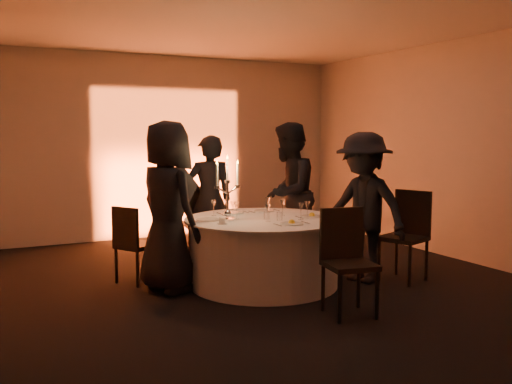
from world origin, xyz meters
name	(u,v)px	position (x,y,z in m)	size (l,w,h in m)	color
floor	(264,284)	(0.00, 0.00, 0.00)	(7.00, 7.00, 0.00)	black
ceiling	(264,17)	(0.00, 0.00, 3.00)	(7.00, 7.00, 0.00)	silver
wall_back	(168,147)	(0.00, 3.50, 1.50)	(7.00, 7.00, 0.00)	#AAA69E
wall_right	(461,150)	(3.00, 0.00, 1.50)	(7.00, 7.00, 0.00)	#AAA69E
uplighter_fixture	(175,235)	(0.00, 3.20, 0.05)	(0.25, 0.12, 0.10)	black
banquet_table	(264,252)	(0.00, 0.00, 0.38)	(1.80, 1.80, 0.77)	black
chair_left	(132,240)	(-1.33, 0.72, 0.50)	(0.54, 0.54, 0.90)	black
chair_back_left	(200,219)	(-0.13, 1.71, 0.53)	(0.44, 0.44, 0.94)	black
chair_back_right	(289,221)	(1.08, 1.34, 0.48)	(0.53, 0.53, 0.86)	black
chair_right	(407,230)	(1.63, -0.54, 0.60)	(0.59, 0.59, 1.05)	black
chair_front	(346,254)	(0.25, -1.26, 0.57)	(0.51, 0.51, 1.01)	black
guest_left	(168,206)	(-1.05, 0.26, 0.93)	(0.91, 0.59, 1.87)	black
guest_back_left	(209,200)	(-0.17, 1.25, 0.85)	(0.62, 0.41, 1.70)	black
guest_back_right	(288,193)	(0.79, 0.83, 0.94)	(0.91, 0.71, 1.87)	black
guest_right	(363,207)	(1.11, -0.37, 0.87)	(1.13, 0.65, 1.74)	black
plate_left	(208,220)	(-0.62, 0.14, 0.78)	(0.36, 0.27, 0.01)	white
plate_back_left	(233,213)	(-0.16, 0.52, 0.78)	(0.36, 0.26, 0.01)	white
plate_back_right	(264,211)	(0.25, 0.49, 0.78)	(0.36, 0.25, 0.01)	white
plate_right	(312,215)	(0.54, -0.16, 0.79)	(0.36, 0.24, 0.08)	white
plate_front	(292,223)	(0.07, -0.52, 0.79)	(0.36, 0.25, 0.08)	white
coffee_cup	(222,221)	(-0.58, -0.17, 0.80)	(0.11, 0.11, 0.07)	white
candelabra	(228,198)	(-0.44, 0.03, 1.02)	(0.30, 0.15, 0.72)	silver
wine_glass_a	(268,202)	(0.23, 0.34, 0.91)	(0.07, 0.07, 0.19)	silver
wine_glass_b	(268,209)	(-0.08, -0.25, 0.91)	(0.07, 0.07, 0.19)	silver
wine_glass_c	(214,204)	(-0.45, 0.41, 0.91)	(0.07, 0.07, 0.19)	silver
wine_glass_d	(233,206)	(-0.29, 0.20, 0.91)	(0.07, 0.07, 0.19)	silver
wine_glass_e	(224,204)	(-0.32, 0.39, 0.91)	(0.07, 0.07, 0.19)	silver
wine_glass_f	(283,204)	(0.28, 0.07, 0.91)	(0.07, 0.07, 0.19)	silver
wine_glass_g	(307,206)	(0.44, -0.22, 0.91)	(0.07, 0.07, 0.19)	silver
wine_glass_h	(301,208)	(0.31, -0.31, 0.91)	(0.07, 0.07, 0.19)	silver
wine_glass_i	(237,207)	(-0.31, 0.06, 0.91)	(0.07, 0.07, 0.19)	silver
tumbler_a	(267,215)	(-0.01, -0.09, 0.82)	(0.07, 0.07, 0.09)	silver
tumbler_b	(280,217)	(0.07, -0.24, 0.82)	(0.07, 0.07, 0.09)	silver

